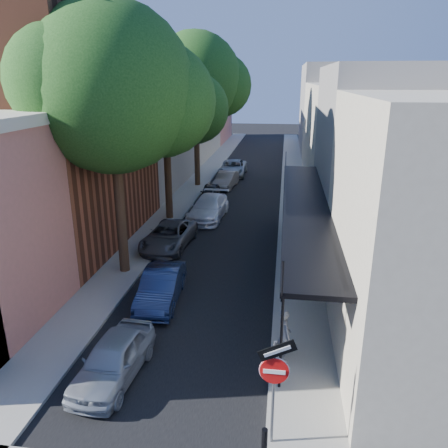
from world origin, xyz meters
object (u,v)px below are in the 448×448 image
(sign_post, at_px, (274,375))
(parked_car_b, at_px, (161,287))
(oak_far, at_px, (202,80))
(parked_car_d, at_px, (209,208))
(oak_near, at_px, (124,92))
(oak_mid, at_px, (172,103))
(parked_car_f, at_px, (226,180))
(parked_car_g, at_px, (233,168))
(parked_car_e, at_px, (210,192))
(bollard, at_px, (264,444))
(parked_car_c, at_px, (169,236))
(pedestrian, at_px, (284,335))
(parked_car_a, at_px, (113,359))

(sign_post, height_order, parked_car_b, sign_post)
(oak_far, relative_size, parked_car_d, 2.45)
(oak_near, relative_size, oak_mid, 1.12)
(parked_car_f, xyz_separation_m, parked_car_g, (0.00, 4.72, 0.05))
(sign_post, distance_m, parked_car_e, 22.54)
(bollard, distance_m, oak_near, 13.78)
(parked_car_f, bearing_deg, oak_near, -90.93)
(parked_car_g, bearing_deg, parked_car_b, -90.55)
(parked_car_c, bearing_deg, oak_mid, 103.33)
(oak_near, xyz_separation_m, parked_car_e, (1.33, 12.60, -7.32))
(parked_car_f, bearing_deg, sign_post, -74.09)
(oak_mid, distance_m, parked_car_b, 12.62)
(bollard, relative_size, oak_near, 0.07)
(sign_post, distance_m, pedestrian, 3.52)
(bollard, relative_size, parked_car_c, 0.18)
(pedestrian, bearing_deg, bollard, 153.17)
(parked_car_b, bearing_deg, bollard, -61.74)
(bollard, relative_size, parked_car_f, 0.21)
(parked_car_d, bearing_deg, bollard, -72.68)
(oak_far, xyz_separation_m, parked_car_e, (1.31, -4.41, -7.70))
(oak_mid, xyz_separation_m, parked_car_c, (0.82, -4.91, -6.43))
(bollard, bearing_deg, parked_car_f, 99.52)
(parked_car_b, xyz_separation_m, pedestrian, (4.80, -3.22, 0.32))
(sign_post, relative_size, oak_near, 0.26)
(parked_car_g, height_order, pedestrian, pedestrian)
(parked_car_a, distance_m, parked_car_f, 23.84)
(oak_mid, height_order, parked_car_c, oak_mid)
(parked_car_a, xyz_separation_m, parked_car_c, (-1.08, 10.42, 0.00))
(parked_car_c, bearing_deg, parked_car_b, -74.39)
(bollard, height_order, parked_car_e, parked_car_e)
(parked_car_f, bearing_deg, parked_car_c, -89.23)
(oak_mid, xyz_separation_m, parked_car_d, (2.02, 0.26, -6.35))
(pedestrian, bearing_deg, parked_car_f, -8.77)
(oak_near, xyz_separation_m, parked_car_g, (1.97, 21.20, -7.19))
(parked_car_b, distance_m, parked_car_f, 19.19)
(parked_car_e, distance_m, parked_car_g, 8.62)
(oak_far, height_order, parked_car_b, oak_far)
(parked_car_a, relative_size, parked_car_e, 1.13)
(bollard, bearing_deg, sign_post, 71.44)
(sign_post, bearing_deg, parked_car_f, 100.03)
(oak_far, height_order, pedestrian, oak_far)
(oak_near, xyz_separation_m, parked_car_d, (1.97, 8.23, -7.17))
(bollard, distance_m, parked_car_f, 26.61)
(oak_far, bearing_deg, sign_post, -76.09)
(sign_post, relative_size, oak_far, 0.25)
(sign_post, height_order, oak_mid, oak_mid)
(oak_mid, height_order, parked_car_e, oak_mid)
(sign_post, height_order, parked_car_e, sign_post)
(parked_car_c, distance_m, parked_car_e, 9.56)
(pedestrian, bearing_deg, oak_near, 27.88)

